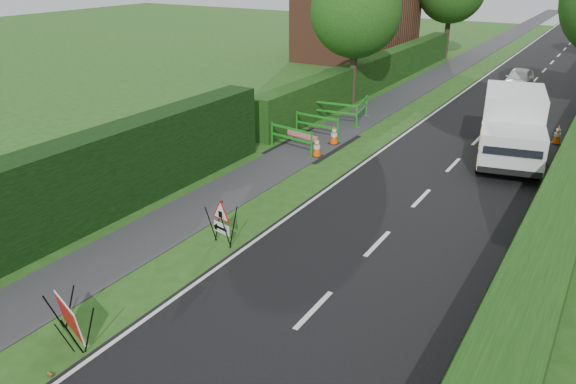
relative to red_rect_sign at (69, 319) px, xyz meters
The scene contains 22 objects.
ground 2.65m from the red_rect_sign, 65.19° to the left, with size 120.00×120.00×0.00m, color #234D16.
road_surface 37.54m from the red_rect_sign, 84.51° to the left, with size 6.00×90.00×0.02m, color black.
footpath 37.41m from the red_rect_sign, 92.92° to the left, with size 2.00×90.00×0.02m, color #2D2D30.
hedge_west_near 4.60m from the red_rect_sign, 148.86° to the left, with size 1.10×18.00×2.50m, color black.
hedge_west_far 24.68m from the red_rect_sign, 99.11° to the left, with size 1.00×24.00×1.80m, color #14380F.
house_west 33.65m from the red_rect_sign, 105.39° to the left, with size 7.50×7.40×7.88m.
tree_nw 21.04m from the red_rect_sign, 99.78° to the left, with size 4.40×4.40×6.70m.
red_rect_sign is the anchor object (origin of this frame).
triangle_sign 4.73m from the red_rect_sign, 89.15° to the left, with size 0.87×0.87×1.08m.
works_van 16.45m from the red_rect_sign, 71.90° to the left, with size 3.09×5.62×2.43m.
traffic_cone_0 15.61m from the red_rect_sign, 67.31° to the left, with size 0.38×0.38×0.79m.
traffic_cone_1 17.07m from the red_rect_sign, 69.74° to the left, with size 0.38×0.38×0.79m.
traffic_cone_2 19.63m from the red_rect_sign, 70.89° to the left, with size 0.38×0.38×0.79m.
traffic_cone_3 12.23m from the red_rect_sign, 95.25° to the left, with size 0.38×0.38×0.79m.
traffic_cone_4 13.92m from the red_rect_sign, 95.13° to the left, with size 0.38×0.38×0.79m.
ped_barrier_0 12.33m from the red_rect_sign, 100.35° to the left, with size 2.09×0.70×1.00m.
ped_barrier_1 14.38m from the red_rect_sign, 98.89° to the left, with size 2.08×0.48×1.00m.
ped_barrier_2 16.68m from the red_rect_sign, 98.68° to the left, with size 2.09×0.59×1.00m.
ped_barrier_3 17.53m from the red_rect_sign, 95.42° to the left, with size 0.76×2.09×1.00m.
redwhite_plank 13.06m from the red_rect_sign, 99.48° to the left, with size 1.50×0.04×0.25m, color red.
litter_can 1.15m from the red_rect_sign, 61.81° to the right, with size 0.07×0.07×0.12m, color #BF7F4C.
hatchback_car 28.46m from the red_rect_sign, 83.70° to the left, with size 1.35×3.36×1.15m, color white.
Camera 1 is at (7.25, -7.92, 7.06)m, focal length 35.00 mm.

